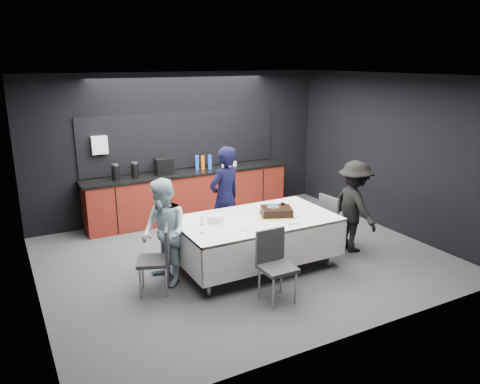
% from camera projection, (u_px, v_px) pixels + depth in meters
% --- Properties ---
extents(ground, '(6.00, 6.00, 0.00)m').
position_uv_depth(ground, '(243.00, 257.00, 7.42)').
color(ground, '#3F4044').
rests_on(ground, ground).
extents(room_shell, '(6.04, 5.04, 2.82)m').
position_uv_depth(room_shell, '(243.00, 141.00, 6.91)').
color(room_shell, white).
rests_on(room_shell, ground).
extents(kitchenette, '(4.10, 0.64, 2.05)m').
position_uv_depth(kitchenette, '(188.00, 191.00, 9.14)').
color(kitchenette, '#58150D').
rests_on(kitchenette, ground).
extents(party_table, '(2.32, 1.32, 0.78)m').
position_uv_depth(party_table, '(256.00, 227.00, 6.90)').
color(party_table, '#99999E').
rests_on(party_table, ground).
extents(cake_assembly, '(0.59, 0.54, 0.16)m').
position_uv_depth(cake_assembly, '(276.00, 211.00, 6.97)').
color(cake_assembly, gold).
rests_on(cake_assembly, party_table).
extents(plate_stack, '(0.24, 0.24, 0.10)m').
position_uv_depth(plate_stack, '(215.00, 218.00, 6.69)').
color(plate_stack, white).
rests_on(plate_stack, party_table).
extents(loose_plate_near, '(0.20, 0.20, 0.01)m').
position_uv_depth(loose_plate_near, '(241.00, 227.00, 6.46)').
color(loose_plate_near, white).
rests_on(loose_plate_near, party_table).
extents(loose_plate_right_a, '(0.18, 0.18, 0.01)m').
position_uv_depth(loose_plate_right_a, '(294.00, 206.00, 7.41)').
color(loose_plate_right_a, white).
rests_on(loose_plate_right_a, party_table).
extents(loose_plate_right_b, '(0.21, 0.21, 0.01)m').
position_uv_depth(loose_plate_right_b, '(311.00, 213.00, 7.08)').
color(loose_plate_right_b, white).
rests_on(loose_plate_right_b, party_table).
extents(loose_plate_far, '(0.21, 0.21, 0.01)m').
position_uv_depth(loose_plate_far, '(241.00, 211.00, 7.17)').
color(loose_plate_far, white).
rests_on(loose_plate_far, party_table).
extents(fork_pile, '(0.19, 0.15, 0.03)m').
position_uv_depth(fork_pile, '(293.00, 223.00, 6.63)').
color(fork_pile, white).
rests_on(fork_pile, party_table).
extents(champagne_flute, '(0.06, 0.06, 0.22)m').
position_uv_depth(champagne_flute, '(202.00, 222.00, 6.21)').
color(champagne_flute, white).
rests_on(champagne_flute, party_table).
extents(chair_left, '(0.55, 0.55, 0.92)m').
position_uv_depth(chair_left, '(159.00, 255.00, 6.18)').
color(chair_left, '#303035').
rests_on(chair_left, ground).
extents(chair_right, '(0.46, 0.46, 0.92)m').
position_uv_depth(chair_right, '(333.00, 218.00, 7.60)').
color(chair_right, '#303035').
rests_on(chair_right, ground).
extents(chair_near, '(0.42, 0.42, 0.92)m').
position_uv_depth(chair_near, '(274.00, 260.00, 6.02)').
color(chair_near, '#303035').
rests_on(chair_near, ground).
extents(person_center, '(0.72, 0.58, 1.71)m').
position_uv_depth(person_center, '(225.00, 198.00, 7.56)').
color(person_center, black).
rests_on(person_center, ground).
extents(person_left, '(0.66, 0.80, 1.49)m').
position_uv_depth(person_left, '(164.00, 233.00, 6.37)').
color(person_left, '#A2BDCC').
rests_on(person_left, ground).
extents(person_right, '(0.61, 1.00, 1.49)m').
position_uv_depth(person_right, '(354.00, 206.00, 7.51)').
color(person_right, black).
rests_on(person_right, ground).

